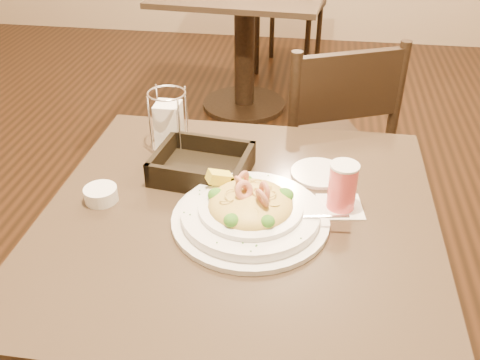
# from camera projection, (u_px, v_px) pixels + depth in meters

# --- Properties ---
(main_table) EXTENTS (0.90, 0.90, 0.74)m
(main_table) POSITION_uv_depth(u_px,v_px,m) (239.00, 287.00, 1.35)
(main_table) COLOR black
(main_table) RESTS_ON ground
(background_table) EXTENTS (0.96, 0.96, 0.74)m
(background_table) POSITION_uv_depth(u_px,v_px,m) (244.00, 28.00, 3.13)
(background_table) COLOR black
(background_table) RESTS_ON ground
(dining_chair_near) EXTENTS (0.55, 0.55, 0.93)m
(dining_chair_near) POSITION_uv_depth(u_px,v_px,m) (324.00, 149.00, 1.96)
(dining_chair_near) COLOR black
(dining_chair_near) RESTS_ON ground
(dining_chair_far) EXTENTS (0.49, 0.49, 0.93)m
(dining_chair_far) POSITION_uv_depth(u_px,v_px,m) (289.00, 1.00, 3.65)
(dining_chair_far) COLOR black
(dining_chair_far) RESTS_ON ground
(pasta_bowl) EXTENTS (0.39, 0.35, 0.11)m
(pasta_bowl) POSITION_uv_depth(u_px,v_px,m) (250.00, 210.00, 1.18)
(pasta_bowl) COLOR white
(pasta_bowl) RESTS_ON main_table
(drink_glass) EXTENTS (0.12, 0.12, 0.12)m
(drink_glass) POSITION_uv_depth(u_px,v_px,m) (342.00, 187.00, 1.22)
(drink_glass) COLOR white
(drink_glass) RESTS_ON main_table
(bread_basket) EXTENTS (0.25, 0.22, 0.06)m
(bread_basket) POSITION_uv_depth(u_px,v_px,m) (202.00, 167.00, 1.35)
(bread_basket) COLOR black
(bread_basket) RESTS_ON main_table
(napkin_caddy) EXTENTS (0.10, 0.10, 0.17)m
(napkin_caddy) POSITION_uv_depth(u_px,v_px,m) (169.00, 124.00, 1.45)
(napkin_caddy) COLOR silver
(napkin_caddy) RESTS_ON main_table
(side_plate) EXTENTS (0.17, 0.17, 0.01)m
(side_plate) POSITION_uv_depth(u_px,v_px,m) (319.00, 173.00, 1.36)
(side_plate) COLOR white
(side_plate) RESTS_ON main_table
(butter_ramekin) EXTENTS (0.09, 0.09, 0.03)m
(butter_ramekin) POSITION_uv_depth(u_px,v_px,m) (101.00, 194.00, 1.26)
(butter_ramekin) COLOR white
(butter_ramekin) RESTS_ON main_table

